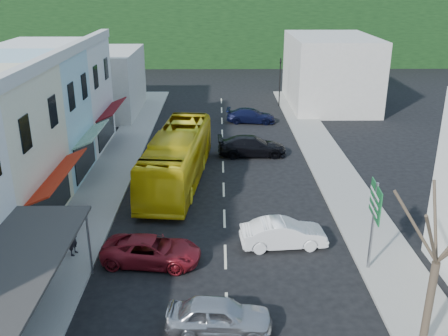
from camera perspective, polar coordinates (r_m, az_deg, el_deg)
ground at (r=23.95m, az=0.16°, el=-10.09°), size 120.00×120.00×0.00m
sidewalk_left at (r=33.68m, az=-12.94°, el=-1.00°), size 3.00×52.00×0.15m
sidewalk_right at (r=33.81m, az=12.74°, el=-0.90°), size 3.00×52.00×0.15m
distant_block_left at (r=49.83m, az=-14.40°, el=9.45°), size 8.00×10.00×6.00m
distant_block_right at (r=52.52m, az=12.01°, el=10.76°), size 8.00×12.00×7.00m
hillside at (r=85.81m, az=-1.46°, el=17.13°), size 80.00×26.00×14.00m
bus at (r=31.75m, az=-5.35°, el=0.95°), size 3.69×11.80×3.10m
car_silver at (r=19.16m, az=-0.54°, el=-16.45°), size 4.51×2.10×1.40m
car_white at (r=24.63m, az=6.80°, el=-7.44°), size 4.55×2.19×1.40m
car_red at (r=23.37m, az=-8.28°, el=-9.18°), size 4.80×2.45×1.40m
car_black_near at (r=36.89m, az=3.21°, el=2.48°), size 4.54×1.95×1.40m
car_navy_far at (r=45.55m, az=3.09°, el=6.07°), size 4.67×2.29×1.40m
pedestrian_left at (r=24.48m, az=-16.92°, el=-7.66°), size 0.53×0.68×1.70m
direction_sign at (r=22.83m, az=16.60°, el=-6.58°), size 0.51×1.95×4.26m
street_tree at (r=17.84m, az=23.10°, el=-9.90°), size 2.74×2.74×7.39m
traffic_signal at (r=51.60m, az=6.40°, el=9.71°), size 1.09×1.28×4.88m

